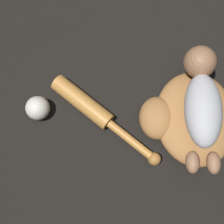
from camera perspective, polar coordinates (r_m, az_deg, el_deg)
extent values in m
plane|color=black|center=(1.08, 12.69, 0.65)|extent=(6.00, 6.00, 0.00)
ellipsoid|color=#A8703D|center=(1.03, 15.00, -1.06)|extent=(0.38, 0.34, 0.08)
ellipsoid|color=#A8703D|center=(1.01, 8.26, -1.08)|extent=(0.17, 0.15, 0.08)
ellipsoid|color=#B2B2B7|center=(0.95, 16.32, 0.35)|extent=(0.25, 0.17, 0.09)
sphere|color=#936647|center=(1.00, 15.97, 8.72)|extent=(0.10, 0.10, 0.10)
ellipsoid|color=#936647|center=(0.94, 14.50, -8.86)|extent=(0.07, 0.06, 0.04)
ellipsoid|color=#936647|center=(0.95, 18.08, -8.83)|extent=(0.07, 0.06, 0.04)
cylinder|color=#C6843D|center=(1.03, -5.45, 1.87)|extent=(0.14, 0.23, 0.06)
cylinder|color=#C6843D|center=(0.99, 3.52, -5.23)|extent=(0.09, 0.18, 0.03)
sphere|color=#A97034|center=(0.99, 7.75, -8.50)|extent=(0.04, 0.04, 0.04)
sphere|color=silver|center=(1.04, -13.43, 0.71)|extent=(0.08, 0.08, 0.08)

